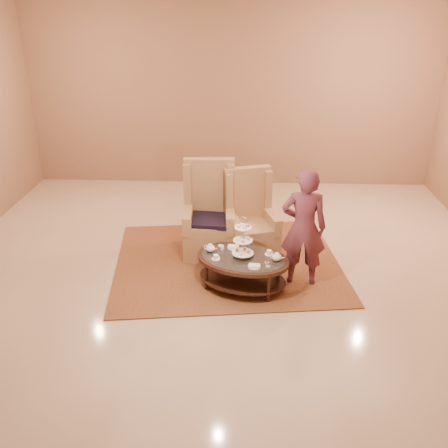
{
  "coord_description": "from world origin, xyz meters",
  "views": [
    {
      "loc": [
        0.3,
        -5.88,
        3.52
      ],
      "look_at": [
        0.02,
        0.2,
        0.76
      ],
      "focal_mm": 40.0,
      "sensor_mm": 36.0,
      "label": 1
    }
  ],
  "objects_px": {
    "tea_table": "(243,263)",
    "armchair_left": "(209,222)",
    "armchair_right": "(250,226)",
    "person": "(304,228)"
  },
  "relations": [
    {
      "from": "tea_table",
      "to": "armchair_left",
      "type": "bearing_deg",
      "value": 133.88
    },
    {
      "from": "tea_table",
      "to": "armchair_left",
      "type": "xyz_separation_m",
      "value": [
        -0.51,
        1.06,
        0.1
      ]
    },
    {
      "from": "armchair_left",
      "to": "armchair_right",
      "type": "height_order",
      "value": "armchair_left"
    },
    {
      "from": "tea_table",
      "to": "armchair_right",
      "type": "height_order",
      "value": "armchair_right"
    },
    {
      "from": "tea_table",
      "to": "armchair_left",
      "type": "height_order",
      "value": "armchair_left"
    },
    {
      "from": "armchair_right",
      "to": "tea_table",
      "type": "bearing_deg",
      "value": -111.64
    },
    {
      "from": "tea_table",
      "to": "armchair_right",
      "type": "distance_m",
      "value": 1.03
    },
    {
      "from": "tea_table",
      "to": "person",
      "type": "xyz_separation_m",
      "value": [
        0.78,
        0.17,
        0.44
      ]
    },
    {
      "from": "tea_table",
      "to": "person",
      "type": "distance_m",
      "value": 0.91
    },
    {
      "from": "armchair_left",
      "to": "armchair_right",
      "type": "bearing_deg",
      "value": -5.95
    }
  ]
}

